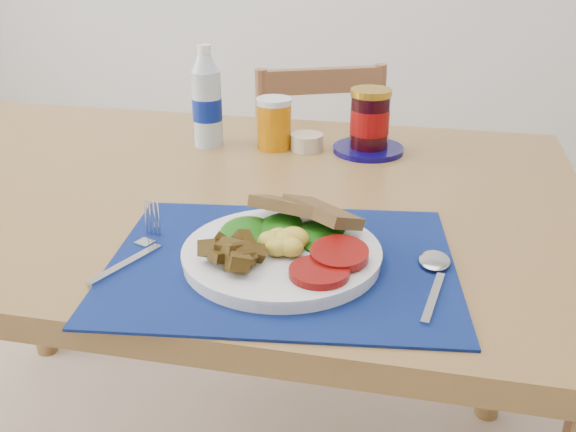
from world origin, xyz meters
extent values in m
cube|color=brown|center=(0.00, 0.20, 0.73)|extent=(1.40, 0.90, 0.04)
cylinder|color=brown|center=(-0.64, 0.59, 0.35)|extent=(0.06, 0.06, 0.71)
cylinder|color=brown|center=(0.64, 0.59, 0.35)|extent=(0.06, 0.06, 0.71)
cube|color=brown|center=(0.08, 0.98, 0.39)|extent=(0.49, 0.48, 0.04)
cylinder|color=brown|center=(0.16, 1.18, 0.19)|extent=(0.03, 0.03, 0.37)
cylinder|color=brown|center=(-0.13, 1.06, 0.19)|extent=(0.03, 0.03, 0.37)
cylinder|color=brown|center=(0.28, 0.91, 0.19)|extent=(0.03, 0.03, 0.37)
cylinder|color=brown|center=(-0.01, 0.78, 0.19)|extent=(0.03, 0.03, 0.37)
cube|color=brown|center=(0.14, 0.83, 0.80)|extent=(0.32, 0.16, 0.43)
cube|color=black|center=(0.24, -0.06, 0.75)|extent=(0.51, 0.43, 0.00)
cylinder|color=silver|center=(0.24, -0.06, 0.76)|extent=(0.27, 0.27, 0.02)
ellipsoid|color=yellow|center=(0.24, -0.06, 0.79)|extent=(0.07, 0.06, 0.03)
cylinder|color=#96050B|center=(0.31, -0.10, 0.78)|extent=(0.08, 0.08, 0.01)
ellipsoid|color=#094308|center=(0.25, -0.02, 0.78)|extent=(0.14, 0.09, 0.01)
cube|color=brown|center=(0.26, 0.02, 0.80)|extent=(0.13, 0.10, 0.04)
cube|color=#B2B5BA|center=(0.03, -0.11, 0.76)|extent=(0.06, 0.13, 0.00)
cube|color=#B2B5BA|center=(0.03, -0.03, 0.76)|extent=(0.04, 0.07, 0.00)
cube|color=#B2B5BA|center=(0.44, -0.11, 0.76)|extent=(0.03, 0.12, 0.00)
ellipsoid|color=#B2B5BA|center=(0.44, -0.02, 0.76)|extent=(0.04, 0.06, 0.01)
cylinder|color=#ADBFCC|center=(-0.03, 0.42, 0.83)|extent=(0.06, 0.06, 0.16)
cylinder|color=navy|center=(-0.03, 0.42, 0.83)|extent=(0.06, 0.06, 0.05)
cone|color=#ADBFCC|center=(-0.03, 0.42, 0.92)|extent=(0.06, 0.06, 0.04)
cylinder|color=white|center=(-0.03, 0.42, 0.95)|extent=(0.03, 0.03, 0.02)
cylinder|color=#C26C05|center=(0.11, 0.43, 0.80)|extent=(0.07, 0.07, 0.10)
cylinder|color=#C9B893|center=(0.18, 0.43, 0.77)|extent=(0.07, 0.07, 0.03)
cylinder|color=#09044F|center=(0.31, 0.45, 0.76)|extent=(0.14, 0.14, 0.01)
cylinder|color=black|center=(0.31, 0.45, 0.81)|extent=(0.08, 0.08, 0.11)
cylinder|color=maroon|center=(0.31, 0.45, 0.81)|extent=(0.08, 0.08, 0.05)
cylinder|color=#AE811D|center=(0.31, 0.45, 0.87)|extent=(0.08, 0.08, 0.01)
camera|label=1|loc=(0.41, -0.81, 1.18)|focal=40.00mm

